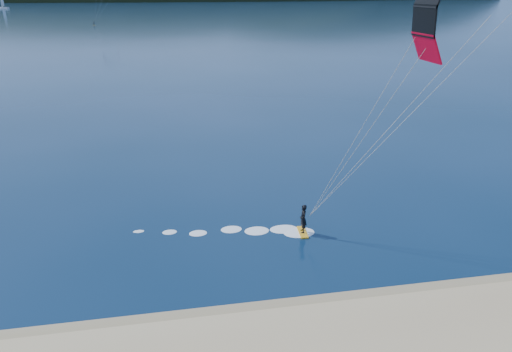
% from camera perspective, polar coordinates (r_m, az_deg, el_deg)
% --- Properties ---
extents(wet_sand, '(220.00, 2.50, 0.10)m').
position_cam_1_polar(wet_sand, '(22.33, -4.96, -17.75)').
color(wet_sand, '#9A8659').
rests_on(wet_sand, ground).
extents(headland, '(1200.00, 310.00, 140.00)m').
position_cam_1_polar(headland, '(758.06, -10.69, 20.61)').
color(headland, black).
rests_on(headland, ground).
extents(kitesurfer_near, '(23.06, 6.16, 16.72)m').
position_cam_1_polar(kitesurfer_near, '(26.72, 25.87, 16.39)').
color(kitesurfer_near, orange).
rests_on(kitesurfer_near, ground).
extents(sailboat, '(8.82, 5.55, 12.34)m').
position_cam_1_polar(sailboat, '(435.99, -28.74, 17.75)').
color(sailboat, white).
rests_on(sailboat, ground).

